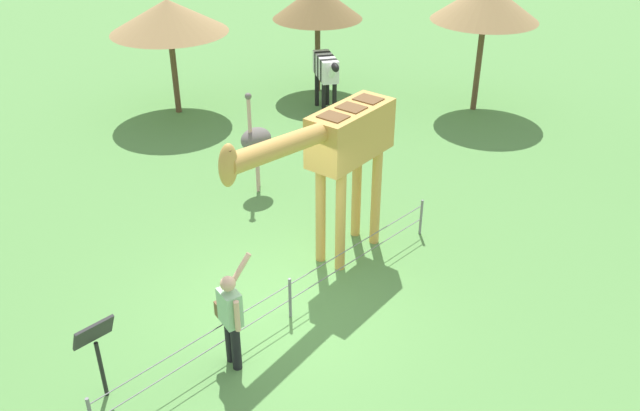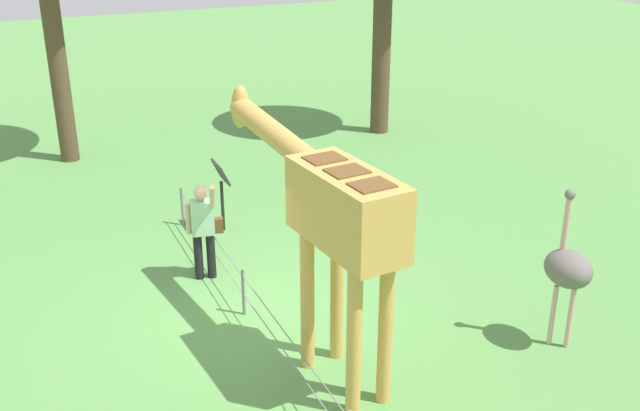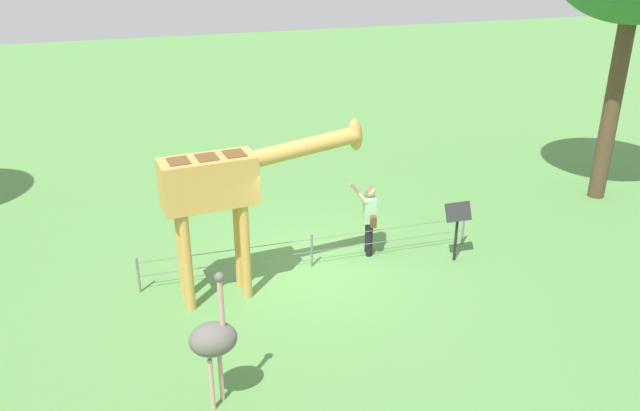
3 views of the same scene
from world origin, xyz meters
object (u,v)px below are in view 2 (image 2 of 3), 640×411
(visitor, at_px, (204,226))
(info_sign, at_px, (221,182))
(giraffe, at_px, (331,210))
(ostrich, at_px, (568,269))

(visitor, bearing_deg, info_sign, -25.90)
(giraffe, bearing_deg, info_sign, -0.38)
(giraffe, height_order, visitor, giraffe)
(ostrich, xyz_separation_m, info_sign, (5.52, 3.05, -0.23))
(ostrich, height_order, info_sign, ostrich)
(visitor, xyz_separation_m, ostrich, (-3.86, -3.85, 0.27))
(giraffe, distance_m, info_sign, 4.91)
(giraffe, xyz_separation_m, ostrich, (-0.78, -3.08, -1.07))
(visitor, bearing_deg, ostrich, -135.09)
(ostrich, bearing_deg, visitor, 44.91)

